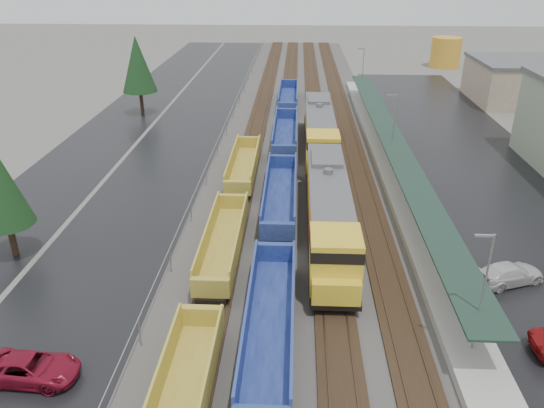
{
  "coord_description": "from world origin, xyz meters",
  "views": [
    {
      "loc": [
        -0.69,
        -4.19,
        20.81
      ],
      "look_at": [
        -2.59,
        35.86,
        2.0
      ],
      "focal_mm": 35.0,
      "sensor_mm": 36.0,
      "label": 1
    }
  ],
  "objects": [
    {
      "name": "well_string_yellow",
      "position": [
        -6.0,
        14.52,
        1.15
      ],
      "size": [
        2.58,
        78.26,
        2.29
      ],
      "color": "#A2902D",
      "rests_on": "ground"
    },
    {
      "name": "storage_tank",
      "position": [
        29.46,
        108.3,
        2.97
      ],
      "size": [
        5.93,
        5.93,
        5.93
      ],
      "primitive_type": "cylinder",
      "color": "gold",
      "rests_on": "ground"
    },
    {
      "name": "tree_west_far",
      "position": [
        -23.0,
        70.0,
        7.12
      ],
      "size": [
        4.84,
        4.84,
        11.0
      ],
      "color": "#332316",
      "rests_on": "ground"
    },
    {
      "name": "chainlink_fence",
      "position": [
        -9.5,
        58.44,
        1.61
      ],
      "size": [
        0.08,
        160.04,
        2.02
      ],
      "color": "gray",
      "rests_on": "ground"
    },
    {
      "name": "west_parking_lot",
      "position": [
        -15.0,
        60.0,
        0.01
      ],
      "size": [
        10.0,
        160.0,
        0.02
      ],
      "primitive_type": "cube",
      "color": "black",
      "rests_on": "ground"
    },
    {
      "name": "ballast_strip",
      "position": [
        0.0,
        60.0,
        0.04
      ],
      "size": [
        20.0,
        160.0,
        0.08
      ],
      "primitive_type": "cube",
      "color": "#302D2B",
      "rests_on": "ground"
    },
    {
      "name": "trackbed",
      "position": [
        -0.0,
        60.0,
        0.16
      ],
      "size": [
        14.6,
        160.0,
        0.22
      ],
      "color": "black",
      "rests_on": "ground"
    },
    {
      "name": "distant_hills",
      "position": [
        44.79,
        210.68,
        0.0
      ],
      "size": [
        301.0,
        140.0,
        25.2
      ],
      "color": "#4E5A46",
      "rests_on": "ground"
    },
    {
      "name": "locomotive_lead",
      "position": [
        2.0,
        33.24,
        2.62
      ],
      "size": [
        3.33,
        21.95,
        4.97
      ],
      "color": "black",
      "rests_on": "ground"
    },
    {
      "name": "parked_car_west_c",
      "position": [
        -14.72,
        17.16,
        0.73
      ],
      "size": [
        2.7,
        5.39,
        1.46
      ],
      "primitive_type": "imported",
      "rotation": [
        0.0,
        0.0,
        1.52
      ],
      "color": "maroon",
      "rests_on": "ground"
    },
    {
      "name": "tree_west_near",
      "position": [
        -22.0,
        30.0,
        5.82
      ],
      "size": [
        3.96,
        3.96,
        9.0
      ],
      "color": "#332316",
      "rests_on": "ground"
    },
    {
      "name": "locomotive_trail",
      "position": [
        2.0,
        54.24,
        2.62
      ],
      "size": [
        3.33,
        21.95,
        4.97
      ],
      "color": "black",
      "rests_on": "ground"
    },
    {
      "name": "station_platform",
      "position": [
        9.5,
        50.01,
        0.73
      ],
      "size": [
        3.0,
        80.0,
        8.0
      ],
      "color": "#9E9B93",
      "rests_on": "ground"
    },
    {
      "name": "west_road",
      "position": [
        -25.0,
        60.0,
        0.01
      ],
      "size": [
        9.0,
        160.0,
        0.02
      ],
      "primitive_type": "cube",
      "color": "black",
      "rests_on": "ground"
    },
    {
      "name": "well_string_blue",
      "position": [
        -2.0,
        30.14,
        1.22
      ],
      "size": [
        2.78,
        107.73,
        2.46
      ],
      "color": "navy",
      "rests_on": "ground"
    },
    {
      "name": "parked_car_east_c",
      "position": [
        14.35,
        27.9,
        0.74
      ],
      "size": [
        3.74,
        5.47,
        1.47
      ],
      "primitive_type": "imported",
      "rotation": [
        0.0,
        0.0,
        1.94
      ],
      "color": "silver",
      "rests_on": "ground"
    },
    {
      "name": "east_commuter_lot",
      "position": [
        19.0,
        50.0,
        0.01
      ],
      "size": [
        16.0,
        100.0,
        0.02
      ],
      "primitive_type": "cube",
      "color": "black",
      "rests_on": "ground"
    }
  ]
}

